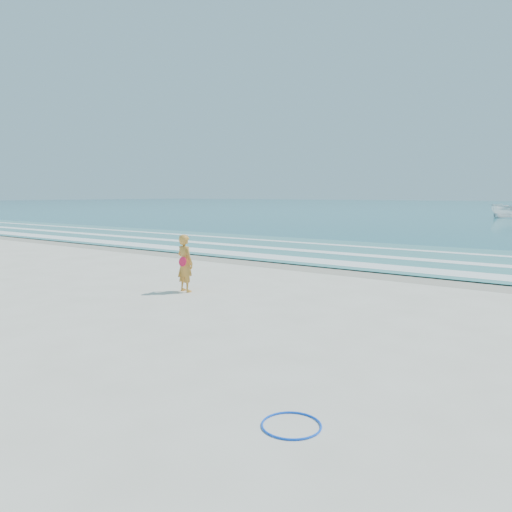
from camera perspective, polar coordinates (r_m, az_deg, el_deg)
The scene contains 8 objects.
ground at distance 11.50m, azimuth -11.87°, elevation -6.96°, with size 400.00×400.00×0.00m, color silver.
wet_sand at distance 18.62m, azimuth 9.19°, elevation -1.51°, with size 400.00×2.40×0.00m, color #B2A893.
shallow at distance 23.15m, azimuth 14.84°, elevation 0.13°, with size 400.00×10.00×0.01m, color #59B7AD.
foam_near at distance 19.77m, azimuth 10.91°, elevation -0.90°, with size 400.00×1.40×0.01m, color white.
foam_mid at distance 22.41m, azimuth 14.09°, elevation -0.05°, with size 400.00×0.90×0.01m, color white.
foam_far at distance 25.48m, azimuth 16.90°, elevation 0.70°, with size 400.00×0.60×0.01m, color white.
hoop at distance 6.32m, azimuth 4.06°, elevation -18.72°, with size 0.73×0.73×0.03m, color blue.
woman at distance 14.26m, azimuth -8.11°, elevation -0.82°, with size 0.65×0.49×1.63m.
Camera 1 is at (8.35, -7.42, 2.77)m, focal length 35.00 mm.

